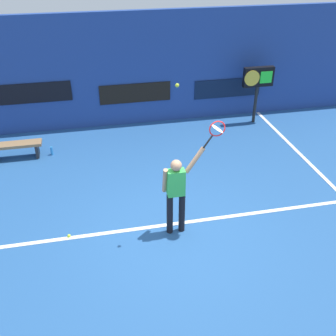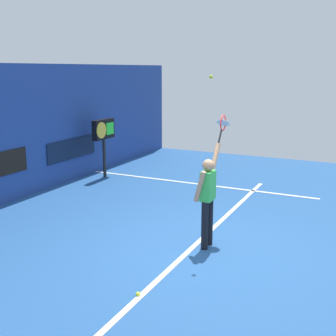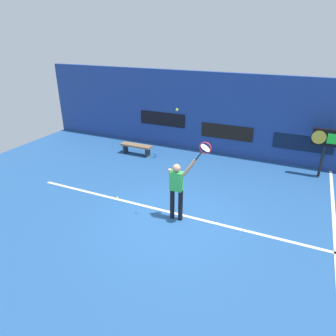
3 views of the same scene
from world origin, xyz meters
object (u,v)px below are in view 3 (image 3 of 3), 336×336
(tennis_player, at_px, (177,187))
(water_bottle, at_px, (155,155))
(tennis_ball, at_px, (177,110))
(scoreboard_clock, at_px, (326,140))
(tennis_racket, at_px, (205,149))
(court_bench, at_px, (136,147))
(spare_ball, at_px, (117,198))

(tennis_player, xyz_separation_m, water_bottle, (-2.63, 3.88, -0.89))
(tennis_ball, bearing_deg, scoreboard_clock, 52.57)
(tennis_racket, distance_m, water_bottle, 5.56)
(scoreboard_clock, bearing_deg, tennis_player, -127.45)
(tennis_racket, height_order, water_bottle, tennis_racket)
(tennis_racket, height_order, court_bench, tennis_racket)
(scoreboard_clock, relative_size, water_bottle, 7.48)
(tennis_racket, relative_size, court_bench, 0.43)
(tennis_player, height_order, court_bench, tennis_player)
(court_bench, height_order, water_bottle, court_bench)
(tennis_racket, distance_m, spare_ball, 3.66)
(tennis_ball, bearing_deg, court_bench, 132.16)
(scoreboard_clock, height_order, court_bench, scoreboard_clock)
(scoreboard_clock, distance_m, spare_ball, 7.53)
(tennis_player, bearing_deg, tennis_ball, -124.21)
(tennis_racket, relative_size, tennis_ball, 8.80)
(tennis_ball, xyz_separation_m, spare_ball, (-2.16, 0.27, -3.12))
(tennis_player, bearing_deg, scoreboard_clock, 52.55)
(tennis_ball, distance_m, spare_ball, 3.80)
(water_bottle, bearing_deg, scoreboard_clock, 8.24)
(tennis_player, height_order, tennis_ball, tennis_ball)
(tennis_racket, height_order, scoreboard_clock, tennis_racket)
(tennis_player, relative_size, court_bench, 1.37)
(tennis_ball, relative_size, spare_ball, 1.00)
(tennis_ball, bearing_deg, spare_ball, 172.77)
(spare_ball, bearing_deg, tennis_ball, -7.23)
(tennis_ball, bearing_deg, tennis_player, 55.79)
(tennis_ball, height_order, water_bottle, tennis_ball)
(tennis_player, xyz_separation_m, tennis_ball, (-0.01, -0.02, 2.14))
(spare_ball, bearing_deg, scoreboard_clock, 37.86)
(court_bench, xyz_separation_m, spare_ball, (1.38, -3.63, -0.30))
(tennis_racket, xyz_separation_m, spare_ball, (-2.91, 0.26, -2.20))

